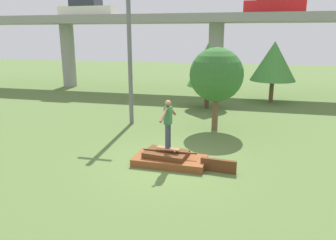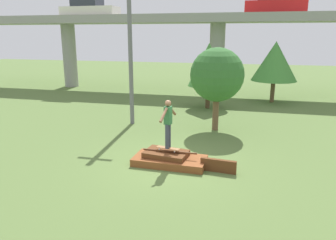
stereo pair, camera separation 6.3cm
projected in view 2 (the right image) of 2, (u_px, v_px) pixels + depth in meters
name	position (u px, v px, depth m)	size (l,w,h in m)	color
ground_plane	(170.00, 164.00, 11.09)	(80.00, 80.00, 0.00)	#567038
scrap_pile	(169.00, 159.00, 11.07)	(2.46, 1.24, 0.49)	brown
scrap_plank_loose	(218.00, 166.00, 10.42)	(1.15, 0.25, 0.42)	#5B3319
skateboard	(168.00, 148.00, 10.98)	(0.83, 0.35, 0.09)	brown
skater	(168.00, 121.00, 10.74)	(0.30, 1.19, 1.63)	#383D4C
highway_overpass	(218.00, 25.00, 23.59)	(44.00, 3.41, 5.66)	gray
car_on_overpass_left	(274.00, 4.00, 22.51)	(4.05, 1.63, 1.46)	red
car_on_overpass_mid	(89.00, 9.00, 25.32)	(4.39, 1.76, 1.26)	silver
utility_pole	(130.00, 47.00, 15.21)	(1.30, 0.20, 7.12)	slate
tree_behind_left	(217.00, 75.00, 14.46)	(2.39, 2.39, 3.73)	brown
tree_behind_right	(209.00, 65.00, 18.90)	(2.39, 2.39, 3.80)	#4C3823
tree_mid_back	(275.00, 61.00, 20.58)	(2.85, 2.85, 3.85)	brown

